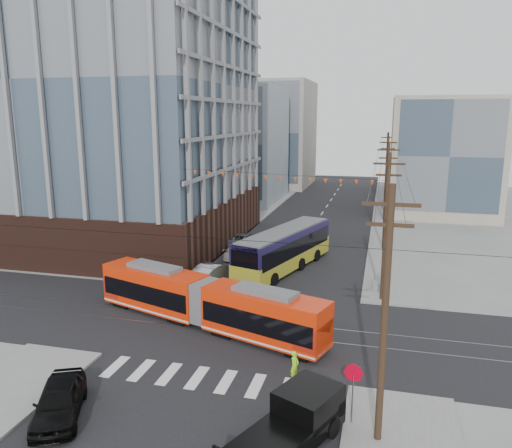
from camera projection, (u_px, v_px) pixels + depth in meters
The scene contains 18 objects.
ground at pixel (229, 354), 28.89m from camera, with size 160.00×160.00×0.00m, color slate.
office_building at pixel (95, 108), 52.97m from camera, with size 30.00×25.00×28.60m, color #381E16.
bg_bldg_nw_near at pixel (224, 144), 80.33m from camera, with size 18.00×16.00×18.00m, color #8C99A5.
bg_bldg_ne_near at pixel (443, 157), 68.72m from camera, with size 14.00×14.00×16.00m, color gray.
bg_bldg_nw_far at pixel (270, 134), 98.31m from camera, with size 16.00×18.00×20.00m, color gray.
bg_bldg_ne_far at pixel (443, 154), 87.38m from camera, with size 16.00×16.00×14.00m, color #8C99A5.
utility_pole_near at pixel (384, 320), 19.97m from camera, with size 0.30×0.30×11.00m, color black.
utility_pole_far at pixel (386, 168), 78.65m from camera, with size 0.30×0.30×11.00m, color black.
streetcar at pixel (206, 302), 32.47m from camera, with size 17.04×2.40×3.28m, color red, non-canonical shape.
city_bus at pixel (284, 249), 44.45m from camera, with size 2.88×13.31×3.77m, color #160F34, non-canonical shape.
pickup_truck at pixel (285, 429), 20.24m from camera, with size 2.20×6.15×2.09m, color black, non-canonical shape.
black_sedan at pixel (59, 400), 22.69m from camera, with size 1.96×4.88×1.66m, color black.
parked_car_silver at pixel (214, 272), 41.23m from camera, with size 1.76×5.04×1.66m, color gray.
parked_car_white at pixel (238, 250), 48.34m from camera, with size 2.09×5.14×1.49m, color #B5B0AF.
parked_car_grey at pixel (243, 239), 53.04m from camera, with size 2.23×4.83×1.34m, color #4B4D53.
pedestrian at pixel (295, 366), 25.88m from camera, with size 0.59×0.39×1.61m, color #9DF120.
stop_sign at pixel (352, 397), 21.94m from camera, with size 0.85×0.85×2.78m, color #BF0019, non-canonical shape.
jersey_barrier at pixel (380, 281), 40.43m from camera, with size 0.80×3.57×0.71m, color gray.
Camera 1 is at (8.17, -25.39, 13.51)m, focal length 35.00 mm.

